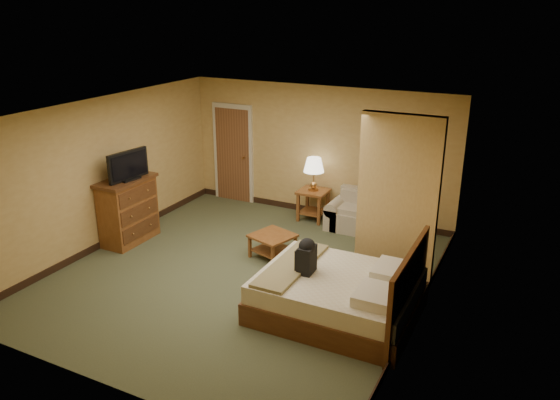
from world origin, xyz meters
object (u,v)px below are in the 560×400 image
Objects in this scene: loveseat at (367,219)px; coffee_table at (273,241)px; dresser at (128,210)px; bed at (341,295)px.

coffee_table is (-1.08, -1.79, 0.05)m from loveseat.
loveseat is at bearing 32.54° from dresser.
coffee_table is 0.37× the size of bed.
dresser is (-2.61, -0.56, 0.30)m from coffee_table.
coffee_table is at bearing 12.05° from dresser.
dresser is at bearing -167.95° from coffee_table.
loveseat is 3.06m from bed.
bed is at bearing -78.57° from loveseat.
bed is at bearing -35.64° from coffee_table.
bed is at bearing -8.63° from dresser.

